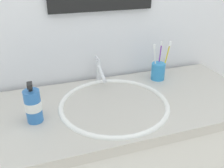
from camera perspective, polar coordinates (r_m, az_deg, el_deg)
name	(u,v)px	position (r m, az deg, el deg)	size (l,w,h in m)	color
tiled_wall_back	(101,23)	(1.31, -2.65, 14.04)	(2.49, 0.04, 2.40)	silver
sink_basin	(114,110)	(1.13, 0.48, -6.09)	(0.50, 0.50, 0.10)	white
faucet	(100,71)	(1.29, -2.93, 2.98)	(0.02, 0.16, 0.13)	silver
toothbrush_cup	(158,71)	(1.36, 10.70, 2.94)	(0.07, 0.07, 0.09)	#338CCC
toothbrush_yellow	(166,58)	(1.34, 12.58, 5.96)	(0.04, 0.02, 0.21)	yellow
toothbrush_white	(155,60)	(1.32, 10.03, 5.65)	(0.04, 0.02, 0.19)	white
toothbrush_purple	(160,57)	(1.36, 11.12, 6.24)	(0.03, 0.02, 0.20)	purple
soap_dispenser	(33,106)	(1.02, -17.92, -4.83)	(0.07, 0.07, 0.18)	#3372BF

